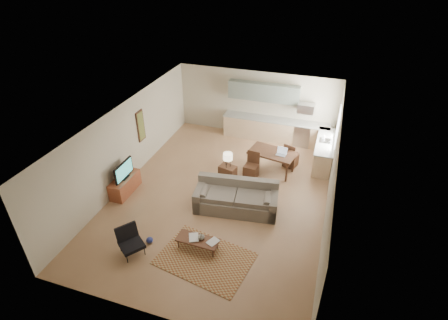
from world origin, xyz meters
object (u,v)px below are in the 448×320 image
(coffee_table, at_px, (198,244))
(tv_credenza, at_px, (125,185))
(armchair, at_px, (131,242))
(sofa, at_px, (236,197))
(dining_table, at_px, (272,162))
(console_table, at_px, (228,174))

(coffee_table, relative_size, tv_credenza, 0.92)
(armchair, bearing_deg, tv_credenza, 72.56)
(sofa, relative_size, coffee_table, 2.29)
(armchair, relative_size, dining_table, 0.48)
(coffee_table, bearing_deg, dining_table, 77.33)
(sofa, distance_m, armchair, 3.28)
(console_table, distance_m, dining_table, 1.69)
(sofa, relative_size, dining_table, 1.64)
(coffee_table, bearing_deg, tv_credenza, 155.09)
(sofa, height_order, coffee_table, sofa)
(tv_credenza, relative_size, console_table, 1.91)
(dining_table, bearing_deg, tv_credenza, -136.91)
(coffee_table, relative_size, dining_table, 0.72)
(armchair, bearing_deg, dining_table, 9.09)
(armchair, bearing_deg, sofa, -1.47)
(sofa, xyz_separation_m, coffee_table, (-0.49, -1.87, -0.28))
(console_table, bearing_deg, coffee_table, -73.35)
(coffee_table, distance_m, dining_table, 4.39)
(armchair, relative_size, tv_credenza, 0.62)
(console_table, bearing_deg, dining_table, 55.27)
(armchair, bearing_deg, console_table, 17.28)
(coffee_table, height_order, console_table, console_table)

